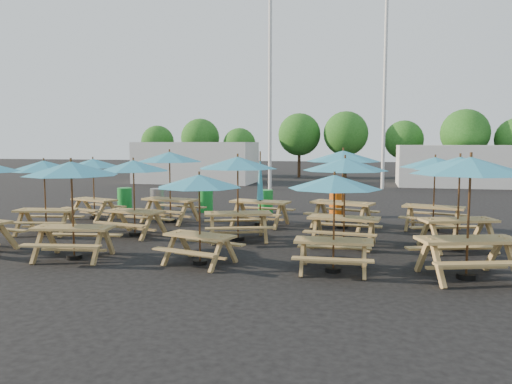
% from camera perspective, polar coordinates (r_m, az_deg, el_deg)
% --- Properties ---
extents(ground, '(120.00, 120.00, 0.00)m').
position_cam_1_polar(ground, '(15.50, -1.23, -4.58)').
color(ground, black).
rests_on(ground, ground).
extents(picnic_unit_1, '(2.40, 2.40, 2.24)m').
position_cam_1_polar(picnic_unit_1, '(16.23, -23.07, 2.36)').
color(picnic_unit_1, '#A9854B').
rests_on(picnic_unit_1, ground).
extents(picnic_unit_2, '(2.61, 2.61, 2.20)m').
position_cam_1_polar(picnic_unit_2, '(18.83, -18.13, 2.81)').
color(picnic_unit_2, '#A9854B').
rests_on(picnic_unit_2, ground).
extents(picnic_unit_3, '(2.48, 2.48, 2.34)m').
position_cam_1_polar(picnic_unit_3, '(12.43, -20.36, 1.98)').
color(picnic_unit_3, '#A9854B').
rests_on(picnic_unit_3, ground).
extents(picnic_unit_4, '(2.55, 2.55, 2.26)m').
position_cam_1_polar(picnic_unit_4, '(15.08, -13.83, 2.50)').
color(picnic_unit_4, '#A9854B').
rests_on(picnic_unit_4, ground).
extents(picnic_unit_5, '(2.78, 2.78, 2.47)m').
position_cam_1_polar(picnic_unit_5, '(17.42, -9.85, 3.57)').
color(picnic_unit_5, '#A9854B').
rests_on(picnic_unit_5, ground).
extents(picnic_unit_6, '(2.38, 2.38, 2.06)m').
position_cam_1_polar(picnic_unit_6, '(11.23, -6.51, 0.72)').
color(picnic_unit_6, '#A9854B').
rests_on(picnic_unit_6, ground).
extents(picnic_unit_7, '(2.87, 2.87, 2.39)m').
position_cam_1_polar(picnic_unit_7, '(13.95, -2.10, 2.87)').
color(picnic_unit_7, '#A9854B').
rests_on(picnic_unit_7, ground).
extents(picnic_unit_8, '(2.20, 1.99, 2.48)m').
position_cam_1_polar(picnic_unit_8, '(16.55, 0.48, -0.37)').
color(picnic_unit_8, '#A9854B').
rests_on(picnic_unit_8, ground).
extents(picnic_unit_9, '(2.05, 2.05, 2.10)m').
position_cam_1_polar(picnic_unit_9, '(10.61, 8.95, 0.57)').
color(picnic_unit_9, '#A9854B').
rests_on(picnic_unit_9, ground).
extents(picnic_unit_10, '(2.48, 2.48, 2.37)m').
position_cam_1_polar(picnic_unit_10, '(13.33, 10.12, 2.60)').
color(picnic_unit_10, '#A9854B').
rests_on(picnic_unit_10, ground).
extents(picnic_unit_11, '(3.01, 3.01, 2.53)m').
position_cam_1_polar(picnic_unit_11, '(16.28, 9.93, 3.61)').
color(picnic_unit_11, '#A9854B').
rests_on(picnic_unit_11, ground).
extents(picnic_unit_12, '(2.92, 2.92, 2.50)m').
position_cam_1_polar(picnic_unit_12, '(10.79, 23.30, 2.10)').
color(picnic_unit_12, '#A9854B').
rests_on(picnic_unit_12, ground).
extents(picnic_unit_13, '(2.87, 2.87, 2.42)m').
position_cam_1_polar(picnic_unit_13, '(13.68, 22.27, 2.52)').
color(picnic_unit_13, '#A9854B').
rests_on(picnic_unit_13, ground).
extents(picnic_unit_14, '(2.70, 2.70, 2.33)m').
position_cam_1_polar(picnic_unit_14, '(16.48, 19.78, 2.79)').
color(picnic_unit_14, '#A9854B').
rests_on(picnic_unit_14, ground).
extents(waste_bin_0, '(0.58, 0.58, 0.93)m').
position_cam_1_polar(waste_bin_0, '(20.99, -14.76, -0.80)').
color(waste_bin_0, '#1A9231').
rests_on(waste_bin_0, ground).
extents(waste_bin_1, '(0.58, 0.58, 0.93)m').
position_cam_1_polar(waste_bin_1, '(20.36, -11.19, -0.91)').
color(waste_bin_1, gray).
rests_on(waste_bin_1, ground).
extents(waste_bin_2, '(0.58, 0.58, 0.93)m').
position_cam_1_polar(waste_bin_2, '(20.01, -5.77, -0.95)').
color(waste_bin_2, '#1A9231').
rests_on(waste_bin_2, ground).
extents(waste_bin_3, '(0.58, 0.58, 0.93)m').
position_cam_1_polar(waste_bin_3, '(19.40, 1.10, -1.13)').
color(waste_bin_3, '#1A9231').
rests_on(waste_bin_3, ground).
extents(waste_bin_4, '(0.58, 0.58, 0.93)m').
position_cam_1_polar(waste_bin_4, '(18.94, 9.25, -1.37)').
color(waste_bin_4, '#E0590D').
rests_on(waste_bin_4, ground).
extents(mast_0, '(0.20, 0.20, 12.00)m').
position_cam_1_polar(mast_0, '(29.53, 1.63, 11.95)').
color(mast_0, silver).
rests_on(mast_0, ground).
extents(mast_1, '(0.20, 0.20, 12.00)m').
position_cam_1_polar(mast_1, '(30.98, 14.50, 11.48)').
color(mast_1, silver).
rests_on(mast_1, ground).
extents(event_tent_0, '(8.00, 4.00, 2.80)m').
position_cam_1_polar(event_tent_0, '(34.85, -6.84, 3.38)').
color(event_tent_0, silver).
rests_on(event_tent_0, ground).
extents(event_tent_1, '(7.00, 4.00, 2.60)m').
position_cam_1_polar(event_tent_1, '(34.24, 21.72, 2.81)').
color(event_tent_1, silver).
rests_on(event_tent_1, ground).
extents(tree_0, '(2.80, 2.80, 4.24)m').
position_cam_1_polar(tree_0, '(43.81, -11.19, 5.64)').
color(tree_0, '#382314').
rests_on(tree_0, ground).
extents(tree_1, '(3.11, 3.11, 4.72)m').
position_cam_1_polar(tree_1, '(40.97, -6.40, 6.16)').
color(tree_1, '#382314').
rests_on(tree_1, ground).
extents(tree_2, '(2.59, 2.59, 3.93)m').
position_cam_1_polar(tree_2, '(39.75, -1.91, 5.45)').
color(tree_2, '#382314').
rests_on(tree_2, ground).
extents(tree_3, '(3.36, 3.36, 5.09)m').
position_cam_1_polar(tree_3, '(39.89, 4.97, 6.56)').
color(tree_3, '#382314').
rests_on(tree_3, ground).
extents(tree_4, '(3.41, 3.41, 5.17)m').
position_cam_1_polar(tree_4, '(39.10, 10.23, 6.59)').
color(tree_4, '#382314').
rests_on(tree_4, ground).
extents(tree_5, '(2.94, 2.94, 4.45)m').
position_cam_1_polar(tree_5, '(39.55, 16.54, 5.73)').
color(tree_5, '#382314').
rests_on(tree_5, ground).
extents(tree_6, '(3.38, 3.38, 5.13)m').
position_cam_1_polar(tree_6, '(38.26, 22.77, 6.22)').
color(tree_6, '#382314').
rests_on(tree_6, ground).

